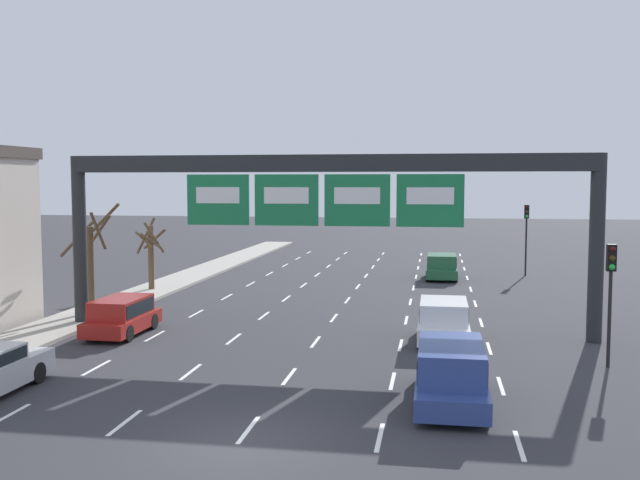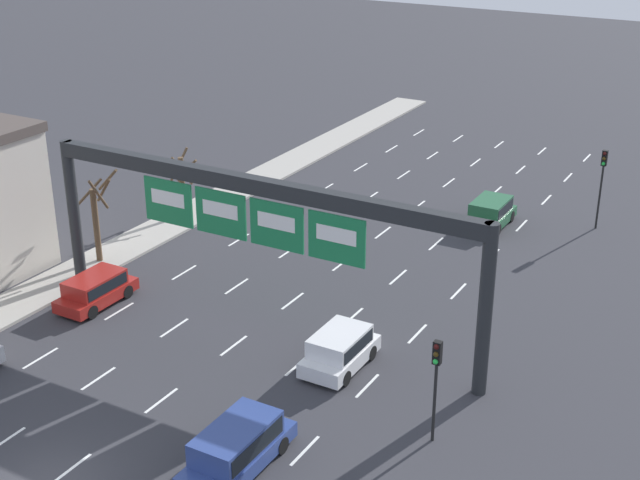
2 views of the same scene
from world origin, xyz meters
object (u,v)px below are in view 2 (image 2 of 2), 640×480
object	(u,v)px
sign_gantry	(252,211)
suv_red	(96,288)
tree_bare_second	(182,181)
suv_white	(340,348)
tree_bare_third	(97,214)
traffic_light_mid_block	(602,173)
suv_blue	(237,445)
suv_green	(491,211)
traffic_light_near_gantry	(436,371)

from	to	relation	value
sign_gantry	suv_red	size ratio (longest dim) A/B	5.35
tree_bare_second	suv_red	bearing A→B (deg)	-73.08
suv_white	tree_bare_third	world-z (taller)	tree_bare_third
sign_gantry	tree_bare_third	distance (m)	11.86
traffic_light_mid_block	suv_blue	bearing A→B (deg)	-100.67
sign_gantry	suv_red	world-z (taller)	sign_gantry
suv_white	tree_bare_third	xyz separation A→B (m)	(-16.16, 3.17, 1.79)
suv_blue	suv_white	world-z (taller)	suv_blue
suv_blue	traffic_light_mid_block	size ratio (longest dim) A/B	1.03
suv_red	tree_bare_third	world-z (taller)	tree_bare_third
sign_gantry	suv_red	distance (m)	9.56
suv_white	traffic_light_mid_block	world-z (taller)	traffic_light_mid_block
suv_green	tree_bare_second	distance (m)	18.22
suv_green	tree_bare_second	size ratio (longest dim) A/B	0.98
sign_gantry	suv_green	size ratio (longest dim) A/B	5.56
suv_blue	traffic_light_mid_block	xyz separation A→B (m)	(5.41, 28.73, 2.42)
sign_gantry	traffic_light_near_gantry	xyz separation A→B (m)	(10.35, -3.89, -2.77)
suv_white	suv_red	distance (m)	12.95
sign_gantry	suv_blue	bearing A→B (deg)	-60.02
suv_white	suv_blue	bearing A→B (deg)	-88.93
tree_bare_second	suv_green	bearing A→B (deg)	25.74
suv_white	traffic_light_mid_block	size ratio (longest dim) A/B	0.83
tree_bare_third	suv_red	bearing A→B (deg)	-50.09
traffic_light_near_gantry	suv_green	bearing A→B (deg)	104.28
suv_white	tree_bare_third	size ratio (longest dim) A/B	0.77
sign_gantry	suv_blue	world-z (taller)	sign_gantry
traffic_light_mid_block	sign_gantry	bearing A→B (deg)	-117.65
sign_gantry	suv_blue	xyz separation A→B (m)	(5.05, -8.76, -4.81)
suv_blue	suv_white	size ratio (longest dim) A/B	1.24
suv_green	tree_bare_third	size ratio (longest dim) A/B	0.78
suv_blue	tree_bare_second	world-z (taller)	tree_bare_second
suv_green	suv_red	size ratio (longest dim) A/B	0.96
tree_bare_third	suv_blue	bearing A→B (deg)	-33.81
suv_white	traffic_light_near_gantry	xyz separation A→B (m)	(5.44, -2.89, 2.07)
suv_green	tree_bare_second	xyz separation A→B (m)	(-16.36, -7.89, 1.42)
traffic_light_near_gantry	tree_bare_second	bearing A→B (deg)	148.48
suv_green	suv_red	distance (m)	23.05
traffic_light_mid_block	tree_bare_third	size ratio (longest dim) A/B	0.93
suv_red	suv_white	bearing A→B (deg)	3.10
suv_blue	traffic_light_mid_block	world-z (taller)	traffic_light_mid_block
suv_blue	sign_gantry	bearing A→B (deg)	119.98
traffic_light_mid_block	traffic_light_near_gantry	bearing A→B (deg)	-90.27
traffic_light_mid_block	suv_white	bearing A→B (deg)	-104.84
suv_blue	tree_bare_second	distance (m)	24.60
suv_green	traffic_light_near_gantry	distance (m)	22.01
suv_blue	suv_green	size ratio (longest dim) A/B	1.23
suv_green	traffic_light_near_gantry	bearing A→B (deg)	-75.72
suv_blue	suv_red	bearing A→B (deg)	151.65
suv_blue	suv_red	world-z (taller)	suv_blue
suv_blue	traffic_light_near_gantry	size ratio (longest dim) A/B	1.17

